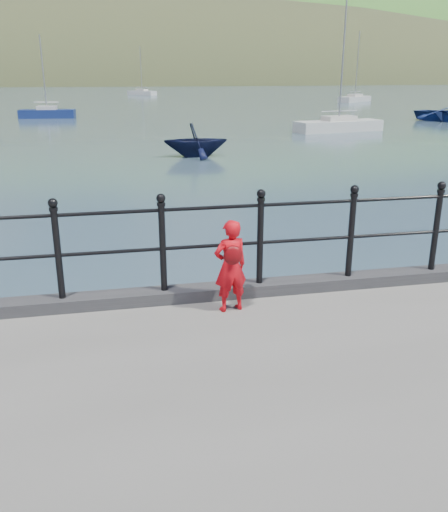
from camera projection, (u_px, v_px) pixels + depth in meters
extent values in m
plane|color=#2D4251|center=(211.00, 362.00, 7.23)|extent=(600.00, 600.00, 0.00)
cube|color=#28282B|center=(213.00, 291.00, 6.75)|extent=(60.00, 0.30, 0.15)
cylinder|color=black|center=(212.00, 246.00, 6.55)|extent=(18.00, 0.04, 0.04)
cylinder|color=black|center=(212.00, 208.00, 6.40)|extent=(18.00, 0.04, 0.04)
cylinder|color=black|center=(58.00, 255.00, 6.21)|extent=(0.08, 0.08, 1.05)
sphere|color=black|center=(53.00, 203.00, 6.01)|extent=(0.11, 0.11, 0.11)
cylinder|color=black|center=(163.00, 249.00, 6.44)|extent=(0.08, 0.08, 1.05)
sphere|color=black|center=(161.00, 198.00, 6.24)|extent=(0.11, 0.11, 0.11)
cylinder|color=black|center=(260.00, 243.00, 6.67)|extent=(0.08, 0.08, 1.05)
sphere|color=black|center=(261.00, 194.00, 6.47)|extent=(0.11, 0.11, 0.11)
cylinder|color=black|center=(351.00, 237.00, 6.90)|extent=(0.08, 0.08, 1.05)
sphere|color=black|center=(355.00, 189.00, 6.70)|extent=(0.11, 0.11, 0.11)
cylinder|color=black|center=(436.00, 232.00, 7.13)|extent=(0.08, 0.08, 1.05)
sphere|color=black|center=(442.00, 186.00, 6.94)|extent=(0.11, 0.11, 0.11)
ellipsoid|color=#333A21|center=(168.00, 128.00, 196.80)|extent=(400.00, 100.00, 88.00)
ellipsoid|color=#387026|center=(237.00, 139.00, 263.98)|extent=(600.00, 180.00, 156.00)
cube|color=silver|center=(70.00, 75.00, 171.71)|extent=(9.00, 6.00, 6.00)
cube|color=#4C4744|center=(69.00, 61.00, 170.42)|extent=(9.50, 6.50, 2.00)
cube|color=silver|center=(164.00, 75.00, 177.52)|extent=(9.00, 6.00, 6.00)
cube|color=#4C4744|center=(164.00, 62.00, 176.23)|extent=(9.50, 6.50, 2.00)
cube|color=silver|center=(244.00, 75.00, 182.74)|extent=(9.00, 6.00, 6.00)
cube|color=#4C4744|center=(244.00, 62.00, 181.46)|extent=(9.50, 6.50, 2.00)
imported|color=red|center=(230.00, 266.00, 6.24)|extent=(0.44, 0.34, 1.10)
ellipsoid|color=red|center=(233.00, 255.00, 6.06)|extent=(0.22, 0.11, 0.23)
imported|color=black|center=(196.00, 140.00, 24.57)|extent=(2.89, 2.50, 1.51)
cube|color=beige|center=(338.00, 128.00, 35.31)|extent=(6.17, 2.83, 0.90)
cube|color=beige|center=(339.00, 120.00, 35.15)|extent=(2.28, 1.56, 0.50)
cylinder|color=#A5A5A8|center=(343.00, 61.00, 33.99)|extent=(0.10, 0.10, 7.33)
cylinder|color=#A5A5A8|center=(339.00, 111.00, 34.97)|extent=(2.64, 0.61, 0.06)
cube|color=beige|center=(355.00, 100.00, 70.82)|extent=(5.86, 5.08, 0.90)
cube|color=beige|center=(355.00, 96.00, 70.65)|extent=(2.41, 2.24, 0.50)
cylinder|color=#A5A5A8|center=(357.00, 64.00, 69.40)|extent=(0.10, 0.10, 7.88)
cylinder|color=#A5A5A8|center=(355.00, 92.00, 70.48)|extent=(2.21, 1.74, 0.06)
cube|color=navy|center=(47.00, 115.00, 45.71)|extent=(4.63, 1.81, 0.90)
cube|color=beige|center=(47.00, 109.00, 45.55)|extent=(1.66, 1.14, 0.50)
cylinder|color=#A5A5A8|center=(43.00, 73.00, 44.62)|extent=(0.10, 0.10, 5.88)
cylinder|color=#A5A5A8|center=(46.00, 102.00, 45.38)|extent=(2.03, 0.23, 0.06)
cube|color=silver|center=(142.00, 94.00, 91.99)|extent=(4.84, 4.91, 0.90)
cube|color=beige|center=(142.00, 91.00, 91.83)|extent=(2.09, 2.11, 0.50)
cylinder|color=#A5A5A8|center=(141.00, 69.00, 90.71)|extent=(0.10, 0.10, 7.07)
cylinder|color=#A5A5A8|center=(142.00, 87.00, 91.66)|extent=(1.71, 1.75, 0.06)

